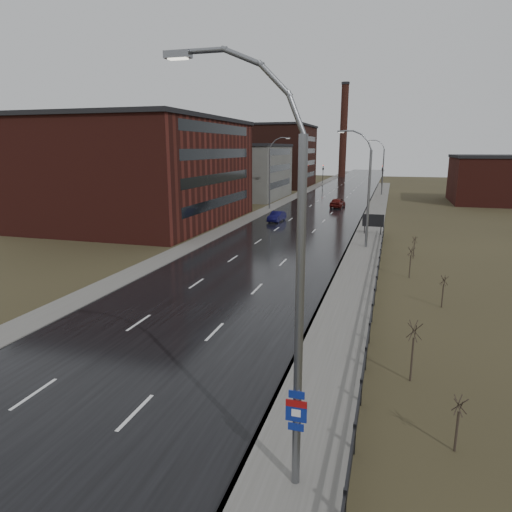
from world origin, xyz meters
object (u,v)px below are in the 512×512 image
Objects in this scene: streetlight_main at (288,288)px; car_far at (338,203)px; billboard at (373,221)px; car_near at (277,217)px.

car_far is at bearing 95.36° from streetlight_main.
billboard is 0.60× the size of car_near.
streetlight_main is 65.66m from car_far.
car_near is 18.35m from car_far.
billboard reaches higher than car_far.
car_near is 0.86× the size of car_far.
billboard is (0.63, 41.18, -4.39)m from streetlight_main.
streetlight_main is 2.55× the size of car_far.
billboard reaches higher than car_near.
streetlight_main reaches higher than car_far.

